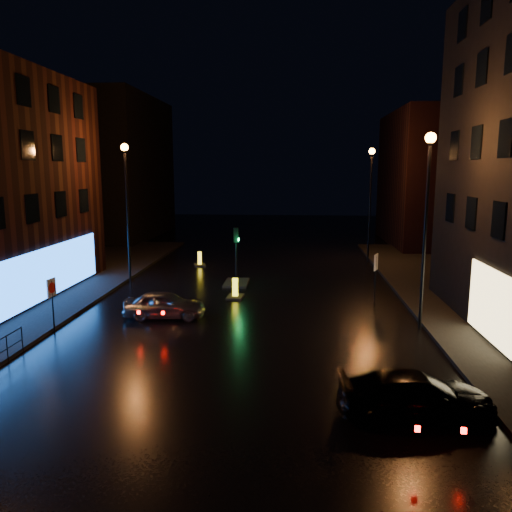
# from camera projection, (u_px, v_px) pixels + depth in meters

# --- Properties ---
(ground) EXTENTS (120.00, 120.00, 0.00)m
(ground) POSITION_uv_depth(u_px,v_px,m) (223.00, 380.00, 16.48)
(ground) COLOR black
(ground) RESTS_ON ground
(building_far_left) EXTENTS (8.00, 16.00, 14.00)m
(building_far_left) POSITION_uv_depth(u_px,v_px,m) (116.00, 168.00, 50.88)
(building_far_left) COLOR black
(building_far_left) RESTS_ON ground
(building_far_right) EXTENTS (8.00, 14.00, 12.00)m
(building_far_right) POSITION_uv_depth(u_px,v_px,m) (434.00, 179.00, 45.71)
(building_far_right) COLOR black
(building_far_right) RESTS_ON ground
(street_lamp_lfar) EXTENTS (0.44, 0.44, 8.37)m
(street_lamp_lfar) POSITION_uv_depth(u_px,v_px,m) (126.00, 191.00, 29.87)
(street_lamp_lfar) COLOR black
(street_lamp_lfar) RESTS_ON ground
(street_lamp_rnear) EXTENTS (0.44, 0.44, 8.37)m
(street_lamp_rnear) POSITION_uv_depth(u_px,v_px,m) (427.00, 201.00, 20.81)
(street_lamp_rnear) COLOR black
(street_lamp_rnear) RESTS_ON ground
(street_lamp_rfar) EXTENTS (0.44, 0.44, 8.37)m
(street_lamp_rfar) POSITION_uv_depth(u_px,v_px,m) (371.00, 187.00, 36.52)
(street_lamp_rfar) COLOR black
(street_lamp_rfar) RESTS_ON ground
(traffic_signal) EXTENTS (1.40, 2.40, 3.45)m
(traffic_signal) POSITION_uv_depth(u_px,v_px,m) (236.00, 276.00, 30.24)
(traffic_signal) COLOR black
(traffic_signal) RESTS_ON ground
(silver_hatchback) EXTENTS (3.85, 1.79, 1.28)m
(silver_hatchback) POSITION_uv_depth(u_px,v_px,m) (165.00, 305.00, 23.30)
(silver_hatchback) COLOR #9D9EA4
(silver_hatchback) RESTS_ON ground
(dark_sedan) EXTENTS (4.58, 2.30, 1.28)m
(dark_sedan) POSITION_uv_depth(u_px,v_px,m) (416.00, 396.00, 13.96)
(dark_sedan) COLOR black
(dark_sedan) RESTS_ON ground
(bollard_near) EXTENTS (0.91, 1.29, 1.08)m
(bollard_near) POSITION_uv_depth(u_px,v_px,m) (235.00, 293.00, 27.01)
(bollard_near) COLOR black
(bollard_near) RESTS_ON ground
(bollard_far) EXTENTS (1.06, 1.32, 1.01)m
(bollard_far) POSITION_uv_depth(u_px,v_px,m) (200.00, 263.00, 35.99)
(bollard_far) COLOR black
(bollard_far) RESTS_ON ground
(road_sign_left) EXTENTS (0.13, 0.57, 2.35)m
(road_sign_left) POSITION_uv_depth(u_px,v_px,m) (52.00, 292.00, 21.04)
(road_sign_left) COLOR black
(road_sign_left) RESTS_ON ground
(road_sign_right) EXTENTS (0.29, 0.60, 2.57)m
(road_sign_right) POSITION_uv_depth(u_px,v_px,m) (376.00, 266.00, 25.74)
(road_sign_right) COLOR black
(road_sign_right) RESTS_ON ground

